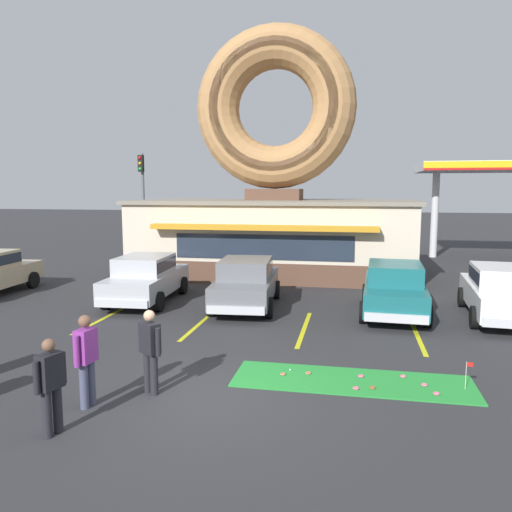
{
  "coord_description": "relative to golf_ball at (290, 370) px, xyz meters",
  "views": [
    {
      "loc": [
        2.7,
        -8.42,
        3.82
      ],
      "look_at": [
        0.07,
        5.0,
        2.0
      ],
      "focal_mm": 35.0,
      "sensor_mm": 36.0,
      "label": 1
    }
  ],
  "objects": [
    {
      "name": "mini_donut_mid_centre",
      "position": [
        2.84,
        -0.69,
        -0.0
      ],
      "size": [
        0.13,
        0.13,
        0.04
      ],
      "primitive_type": "torus",
      "color": "#D8667F",
      "rests_on": "putting_mat"
    },
    {
      "name": "pedestrian_blue_sweater_man",
      "position": [
        -3.31,
        -2.35,
        0.87
      ],
      "size": [
        0.29,
        0.59,
        1.66
      ],
      "color": "#474C66",
      "rests_on": "ground"
    },
    {
      "name": "golf_ball",
      "position": [
        0.0,
        0.0,
        0.0
      ],
      "size": [
        0.04,
        0.04,
        0.04
      ],
      "primitive_type": "sphere",
      "color": "white",
      "rests_on": "putting_mat"
    },
    {
      "name": "parking_stripe_centre",
      "position": [
        2.96,
        3.37,
        -0.05
      ],
      "size": [
        0.12,
        3.6,
        0.01
      ],
      "primitive_type": "cube",
      "color": "yellow",
      "rests_on": "ground"
    },
    {
      "name": "gas_station_canopy",
      "position": [
        9.22,
        19.63,
        4.81
      ],
      "size": [
        9.0,
        4.46,
        5.3
      ],
      "color": "silver",
      "rests_on": "ground"
    },
    {
      "name": "putting_flag_pin",
      "position": [
        3.45,
        -0.34,
        0.39
      ],
      "size": [
        0.13,
        0.01,
        0.55
      ],
      "color": "silver",
      "rests_on": "putting_mat"
    },
    {
      "name": "car_silver",
      "position": [
        -5.7,
        5.72,
        0.82
      ],
      "size": [
        2.17,
        4.65,
        1.6
      ],
      "color": "#B2B5BA",
      "rests_on": "ground"
    },
    {
      "name": "mini_donut_near_right",
      "position": [
        -0.12,
        -0.27,
        -0.0
      ],
      "size": [
        0.13,
        0.13,
        0.04
      ],
      "primitive_type": "torus",
      "color": "#A5724C",
      "rests_on": "putting_mat"
    },
    {
      "name": "trash_bin",
      "position": [
        -8.48,
        9.24,
        0.45
      ],
      "size": [
        0.57,
        0.57,
        0.97
      ],
      "color": "#51565B",
      "rests_on": "ground"
    },
    {
      "name": "pedestrian_leather_jacket_man",
      "position": [
        -2.44,
        -1.59,
        0.84
      ],
      "size": [
        0.52,
        0.4,
        1.61
      ],
      "color": "#232328",
      "rests_on": "ground"
    },
    {
      "name": "car_teal",
      "position": [
        2.51,
        5.54,
        0.82
      ],
      "size": [
        2.13,
        4.63,
        1.6
      ],
      "color": "#196066",
      "rests_on": "ground"
    },
    {
      "name": "donut_shop_building",
      "position": [
        -2.3,
        12.31,
        3.69
      ],
      "size": [
        12.3,
        6.75,
        10.96
      ],
      "color": "brown",
      "rests_on": "ground"
    },
    {
      "name": "ground_plane",
      "position": [
        -1.46,
        -1.63,
        -0.05
      ],
      "size": [
        160.0,
        160.0,
        0.0
      ],
      "primitive_type": "plane",
      "color": "#2D2D30"
    },
    {
      "name": "parking_stripe_mid_left",
      "position": [
        -0.04,
        3.37,
        -0.05
      ],
      "size": [
        0.12,
        3.6,
        0.01
      ],
      "primitive_type": "cube",
      "color": "yellow",
      "rests_on": "ground"
    },
    {
      "name": "traffic_light_pole",
      "position": [
        -10.33,
        16.1,
        3.66
      ],
      "size": [
        0.28,
        0.47,
        5.8
      ],
      "color": "#595B60",
      "rests_on": "ground"
    },
    {
      "name": "mini_donut_far_right",
      "position": [
        1.46,
        -0.07,
        -0.0
      ],
      "size": [
        0.13,
        0.13,
        0.04
      ],
      "primitive_type": "torus",
      "color": "#D8667F",
      "rests_on": "putting_mat"
    },
    {
      "name": "mini_donut_mid_right",
      "position": [
        0.39,
        -0.1,
        -0.0
      ],
      "size": [
        0.13,
        0.13,
        0.04
      ],
      "primitive_type": "torus",
      "color": "#A5724C",
      "rests_on": "putting_mat"
    },
    {
      "name": "mini_donut_mid_left",
      "position": [
        2.67,
        -0.3,
        -0.0
      ],
      "size": [
        0.13,
        0.13,
        0.04
      ],
      "primitive_type": "torus",
      "color": "#D8667F",
      "rests_on": "putting_mat"
    },
    {
      "name": "mini_donut_far_left",
      "position": [
        1.36,
        -0.72,
        -0.0
      ],
      "size": [
        0.13,
        0.13,
        0.04
      ],
      "primitive_type": "torus",
      "color": "#D8667F",
      "rests_on": "putting_mat"
    },
    {
      "name": "putting_mat",
      "position": [
        1.29,
        -0.3,
        -0.04
      ],
      "size": [
        4.76,
        1.45,
        0.03
      ],
      "primitive_type": "cube",
      "color": "green",
      "rests_on": "ground"
    },
    {
      "name": "car_grey",
      "position": [
        -2.16,
        5.58,
        0.82
      ],
      "size": [
        2.23,
        4.67,
        1.6
      ],
      "color": "slate",
      "rests_on": "ground"
    },
    {
      "name": "pedestrian_clipboard_woman",
      "position": [
        -3.32,
        -3.41,
        0.8
      ],
      "size": [
        0.34,
        0.58,
        1.56
      ],
      "color": "#232328",
      "rests_on": "ground"
    },
    {
      "name": "parking_stripe_far_left",
      "position": [
        -6.04,
        3.37,
        -0.05
      ],
      "size": [
        0.12,
        3.6,
        0.01
      ],
      "primitive_type": "cube",
      "color": "yellow",
      "rests_on": "ground"
    },
    {
      "name": "mini_donut_far_centre",
      "position": [
        2.31,
        0.09,
        -0.0
      ],
      "size": [
        0.13,
        0.13,
        0.04
      ],
      "primitive_type": "torus",
      "color": "#D8667F",
      "rests_on": "putting_mat"
    },
    {
      "name": "car_white",
      "position": [
        5.57,
        5.53,
        0.82
      ],
      "size": [
        2.23,
        4.67,
        1.6
      ],
      "color": "silver",
      "rests_on": "ground"
    },
    {
      "name": "mini_donut_near_left",
      "position": [
        1.67,
        -0.63,
        -0.0
      ],
      "size": [
        0.13,
        0.13,
        0.04
      ],
      "primitive_type": "torus",
      "color": "brown",
      "rests_on": "putting_mat"
    },
    {
      "name": "parking_stripe_left",
      "position": [
        -3.04,
        3.37,
        -0.05
      ],
      "size": [
        0.12,
        3.6,
        0.01
      ],
      "primitive_type": "cube",
      "color": "yellow",
      "rests_on": "ground"
    }
  ]
}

